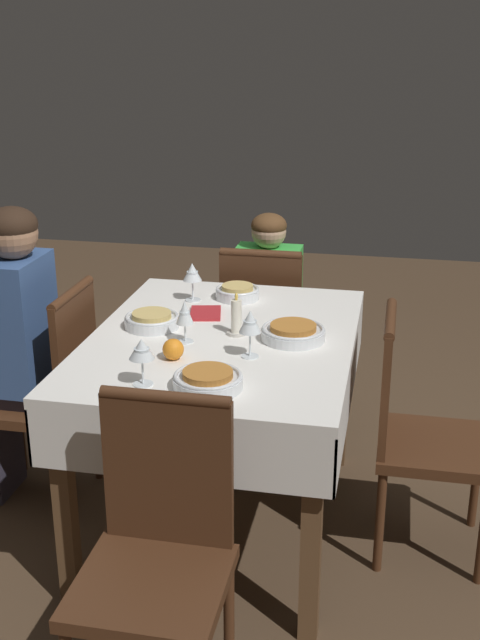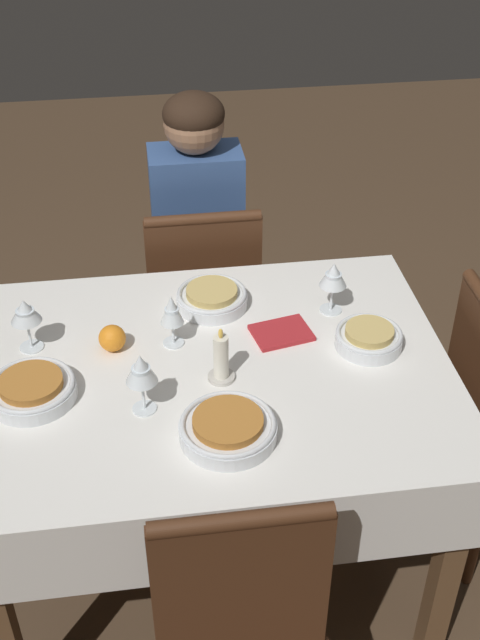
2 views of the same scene
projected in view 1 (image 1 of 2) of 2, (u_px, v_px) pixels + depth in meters
The scene contains 19 objects.
ground_plane at pixel (224, 522), 3.10m from camera, with size 8.00×8.00×0.00m, color #4C3826.
dining_table at pixel (223, 362), 2.87m from camera, with size 1.23×0.93×0.77m.
chair_north at pixel (51, 387), 3.11m from camera, with size 0.40×0.40×0.90m.
chair_east at pixel (264, 329), 3.71m from camera, with size 0.40×0.40×0.90m.
chair_south at pixel (416, 426), 2.81m from camera, with size 0.40×0.40×0.90m.
chair_west at pixel (158, 546), 2.15m from camera, with size 0.40×0.40×0.90m.
person_adult_denim at pixel (11, 340), 3.07m from camera, with size 0.30×0.34×1.19m.
person_child_green at pixel (270, 304), 3.84m from camera, with size 0.33×0.30×1.01m.
bowl_north at pixel (152, 320), 2.91m from camera, with size 0.20×0.20×0.06m.
wine_glass_north at pixel (185, 314), 2.75m from camera, with size 0.06×0.06×0.15m.
bowl_east at pixel (238, 292), 3.22m from camera, with size 0.18×0.18×0.06m.
wine_glass_east at pixel (192, 273), 3.17m from camera, with size 0.08×0.08×0.15m.
bowl_south at pixel (293, 332), 2.80m from camera, with size 0.22×0.22×0.06m.
wine_glass_south at pixel (250, 323), 2.62m from camera, with size 0.07×0.07×0.16m.
bowl_west at pixel (208, 380), 2.42m from camera, with size 0.21×0.21×0.06m.
wine_glass_west at pixel (142, 351), 2.41m from camera, with size 0.08×0.08×0.15m.
candle_centerpiece at pixel (236, 319), 2.83m from camera, with size 0.07×0.07×0.15m.
orange_fruit at pixel (173, 349), 2.63m from camera, with size 0.07×0.07×0.07m, color orange.
napkin_red_folded at pixel (206, 313), 3.05m from camera, with size 0.17×0.14×0.01m.
Camera 1 is at (-2.58, -0.59, 1.80)m, focal length 45.00 mm.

